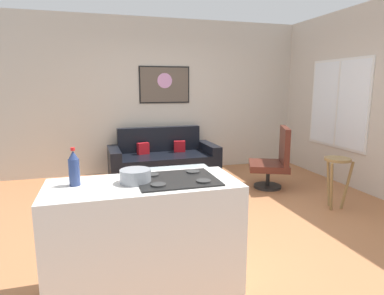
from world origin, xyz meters
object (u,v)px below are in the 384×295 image
Objects in this scene: couch at (163,161)px; soda_bottle at (74,169)px; coffee_table at (176,173)px; mixing_bowl at (135,176)px; wall_painting at (165,85)px; armchair at (274,160)px; bar_stool at (337,170)px.

soda_bottle is at bearing -111.89° from couch.
mixing_bowl is at bearing -111.80° from coffee_table.
couch is 1.85× the size of coffee_table.
wall_painting is (0.21, 1.77, 1.21)m from coffee_table.
wall_painting is at bearing 75.10° from mixing_bowl.
soda_bottle reaches higher than armchair.
wall_painting is (-1.41, 1.60, 1.17)m from armchair.
armchair is (1.62, 0.17, 0.04)m from coffee_table.
couch is 1.95× the size of armchair.
soda_bottle is at bearing -162.30° from bar_stool.
wall_painting reaches higher than bar_stool.
couch is 1.42m from wall_painting.
coffee_table is 1.50× the size of bar_stool.
couch is 2.01× the size of wall_painting.
wall_painting is (0.98, 3.67, 0.68)m from mixing_bowl.
bar_stool is at bearing 21.32° from mixing_bowl.
armchair is 1.43× the size of bar_stool.
coffee_table is at bearing -93.18° from couch.
coffee_table is 1.05× the size of armchair.
coffee_table is at bearing 57.19° from soda_bottle.
bar_stool is at bearing 17.70° from soda_bottle.
armchair is at bearing 40.98° from mixing_bowl.
couch is 6.75× the size of soda_bottle.
wall_painting is at bearing 73.05° from couch.
armchair is 4.21× the size of mixing_bowl.
bar_stool is (0.32, -1.02, 0.08)m from armchair.
armchair is 3.47× the size of soda_bottle.
soda_bottle reaches higher than mixing_bowl.
bar_stool is at bearing -72.64° from armchair.
coffee_table is at bearing -96.93° from wall_painting.
armchair is (1.55, -1.13, 0.17)m from couch.
couch is 3.37m from mixing_bowl.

